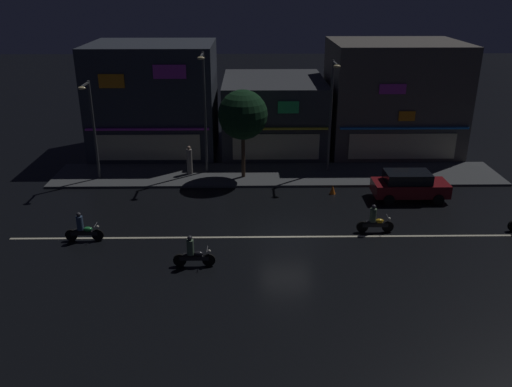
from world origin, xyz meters
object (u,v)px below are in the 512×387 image
motorcycle_trailing_far (83,229)px  traffic_cone (333,190)px  motorcycle_following (193,253)px  streetlamp_mid (204,105)px  streetlamp_east (331,108)px  parked_car_near_kerb (409,185)px  streetlamp_west (92,122)px  pedestrian_on_sidewalk (190,161)px  motorcycle_opposite_lane (375,221)px

motorcycle_trailing_far → traffic_cone: size_ratio=3.45×
traffic_cone → motorcycle_following: bearing=-131.7°
streetlamp_mid → streetlamp_east: 8.04m
motorcycle_following → motorcycle_trailing_far: 6.20m
streetlamp_east → parked_car_near_kerb: 6.96m
streetlamp_west → traffic_cone: bearing=-9.1°
streetlamp_east → traffic_cone: size_ratio=13.14×
motorcycle_trailing_far → traffic_cone: bearing=-159.7°
streetlamp_west → pedestrian_on_sidewalk: (5.72, 0.99, -2.85)m
motorcycle_trailing_far → streetlamp_east: bearing=-148.7°
streetlamp_west → motorcycle_following: (7.06, -10.79, -3.23)m
streetlamp_west → streetlamp_mid: (6.81, 1.20, 0.79)m
streetlamp_mid → streetlamp_east: bearing=0.2°
parked_car_near_kerb → motorcycle_following: size_ratio=2.26×
motorcycle_opposite_lane → pedestrian_on_sidewalk: bearing=139.2°
streetlamp_east → streetlamp_west: bearing=-175.3°
streetlamp_west → motorcycle_trailing_far: (1.42, -8.23, -3.23)m
streetlamp_west → motorcycle_following: bearing=-56.8°
motorcycle_opposite_lane → streetlamp_west: bearing=153.8°
streetlamp_west → motorcycle_following: streetlamp_west is taller
streetlamp_west → pedestrian_on_sidewalk: streetlamp_west is taller
pedestrian_on_sidewalk → motorcycle_opposite_lane: 13.30m
streetlamp_mid → motorcycle_opposite_lane: bearing=-43.6°
traffic_cone → motorcycle_opposite_lane: bearing=-75.6°
parked_car_near_kerb → motorcycle_opposite_lane: 5.26m
streetlamp_west → streetlamp_mid: streetlamp_mid is taller
pedestrian_on_sidewalk → motorcycle_trailing_far: size_ratio=0.99×
streetlamp_mid → motorcycle_following: (0.25, -12.00, -4.02)m
streetlamp_east → motorcycle_opposite_lane: bearing=-82.8°
parked_car_near_kerb → motorcycle_trailing_far: parked_car_near_kerb is taller
parked_car_near_kerb → motorcycle_trailing_far: bearing=-163.9°
streetlamp_mid → pedestrian_on_sidewalk: (-1.09, -0.21, -3.64)m
streetlamp_east → traffic_cone: streetlamp_east is taller
streetlamp_east → parked_car_near_kerb: bearing=-47.1°
traffic_cone → pedestrian_on_sidewalk: bearing=159.5°
streetlamp_west → pedestrian_on_sidewalk: size_ratio=3.32×
motorcycle_following → motorcycle_opposite_lane: (8.88, 3.29, 0.00)m
streetlamp_west → motorcycle_following: 13.30m
pedestrian_on_sidewalk → parked_car_near_kerb: (13.20, -4.17, -0.14)m
streetlamp_mid → traffic_cone: 9.62m
motorcycle_following → streetlamp_west: bearing=-53.8°
streetlamp_east → pedestrian_on_sidewalk: bearing=-178.5°
streetlamp_west → motorcycle_opposite_lane: (15.94, -7.51, -3.23)m
motorcycle_following → streetlamp_east: bearing=-119.9°
pedestrian_on_sidewalk → traffic_cone: bearing=95.2°
streetlamp_mid → traffic_cone: bearing=-24.4°
streetlamp_mid → traffic_cone: streetlamp_mid is taller
motorcycle_opposite_lane → traffic_cone: 5.35m
pedestrian_on_sidewalk → parked_car_near_kerb: size_ratio=0.44×
streetlamp_mid → parked_car_near_kerb: bearing=-19.9°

